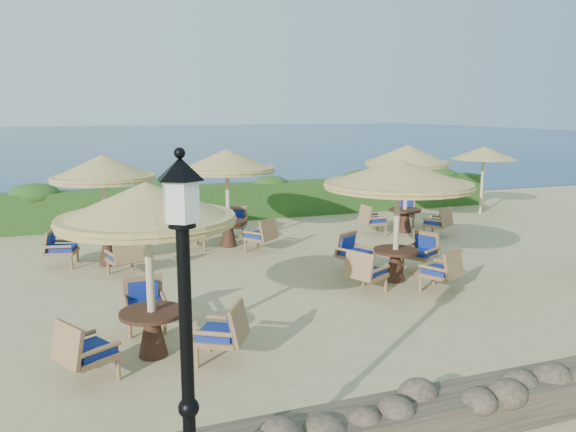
{
  "coord_description": "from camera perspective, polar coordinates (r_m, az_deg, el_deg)",
  "views": [
    {
      "loc": [
        -5.49,
        -11.17,
        3.67
      ],
      "look_at": [
        -1.24,
        0.61,
        1.3
      ],
      "focal_mm": 35.0,
      "sensor_mm": 36.0,
      "label": 1
    }
  ],
  "objects": [
    {
      "name": "cafe_set_1",
      "position": [
        12.13,
        11.09,
        2.19
      ],
      "size": [
        3.19,
        3.19,
        2.65
      ],
      "color": "beige",
      "rests_on": "ground"
    },
    {
      "name": "sea",
      "position": [
        81.43,
        -16.11,
        7.71
      ],
      "size": [
        160.0,
        160.0,
        0.0
      ],
      "primitive_type": "plane",
      "color": "#0C244E",
      "rests_on": "ground"
    },
    {
      "name": "extra_parasol",
      "position": [
        21.13,
        19.28,
        6.05
      ],
      "size": [
        2.3,
        2.3,
        2.41
      ],
      "color": "beige",
      "rests_on": "ground"
    },
    {
      "name": "cafe_set_0",
      "position": [
        8.43,
        -14.04,
        -1.97
      ],
      "size": [
        2.77,
        2.7,
        2.65
      ],
      "color": "beige",
      "rests_on": "ground"
    },
    {
      "name": "cafe_set_3",
      "position": [
        13.87,
        -18.14,
        2.49
      ],
      "size": [
        2.66,
        2.7,
        2.65
      ],
      "color": "beige",
      "rests_on": "ground"
    },
    {
      "name": "cafe_set_4",
      "position": [
        15.14,
        -6.17,
        3.78
      ],
      "size": [
        2.72,
        2.76,
        2.65
      ],
      "color": "beige",
      "rests_on": "ground"
    },
    {
      "name": "cafe_set_5",
      "position": [
        17.24,
        11.95,
        4.38
      ],
      "size": [
        2.66,
        2.77,
        2.65
      ],
      "color": "beige",
      "rests_on": "ground"
    },
    {
      "name": "hedge",
      "position": [
        19.41,
        -3.18,
        1.6
      ],
      "size": [
        18.0,
        0.9,
        1.2
      ],
      "primitive_type": "cube",
      "color": "#204416",
      "rests_on": "ground"
    },
    {
      "name": "lamp_post",
      "position": [
        4.9,
        -10.19,
        -15.04
      ],
      "size": [
        0.44,
        0.44,
        3.31
      ],
      "color": "black",
      "rests_on": "ground"
    },
    {
      "name": "stone_wall",
      "position": [
        8.16,
        26.2,
        -15.43
      ],
      "size": [
        15.0,
        0.65,
        0.44
      ],
      "primitive_type": "cube",
      "color": "brown",
      "rests_on": "ground"
    },
    {
      "name": "ground",
      "position": [
        12.97,
        6.09,
        -5.78
      ],
      "size": [
        120.0,
        120.0,
        0.0
      ],
      "primitive_type": "plane",
      "color": "tan",
      "rests_on": "ground"
    }
  ]
}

